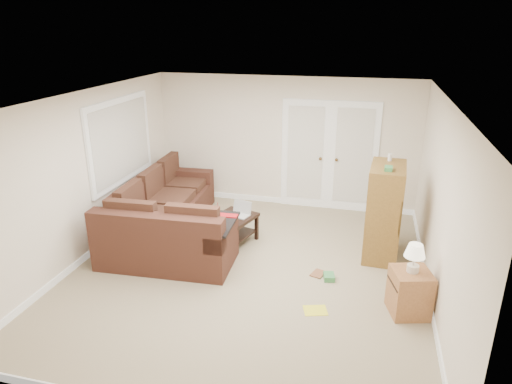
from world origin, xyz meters
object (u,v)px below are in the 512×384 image
(sectional_sofa, at_px, (167,220))
(tv_armoire, at_px, (384,211))
(coffee_table, at_px, (227,233))
(side_cabinet, at_px, (410,289))

(sectional_sofa, bearing_deg, tv_armoire, 3.02)
(sectional_sofa, xyz_separation_m, coffee_table, (1.04, -0.02, -0.11))
(coffee_table, relative_size, side_cabinet, 1.34)
(coffee_table, height_order, tv_armoire, tv_armoire)
(coffee_table, relative_size, tv_armoire, 0.82)
(sectional_sofa, relative_size, tv_armoire, 1.96)
(tv_armoire, xyz_separation_m, side_cabinet, (0.33, -1.50, -0.39))
(sectional_sofa, distance_m, tv_armoire, 3.46)
(coffee_table, bearing_deg, tv_armoire, 26.15)
(side_cabinet, bearing_deg, sectional_sofa, 147.37)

